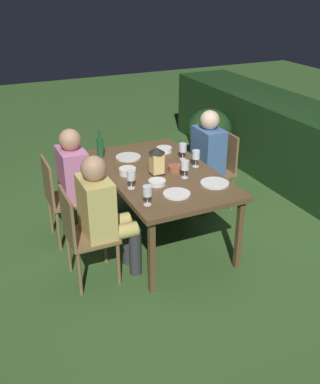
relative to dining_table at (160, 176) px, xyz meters
name	(u,v)px	position (x,y,z in m)	size (l,w,h in m)	color
ground_plane	(160,237)	(0.00, 0.00, -0.68)	(16.00, 16.00, 0.00)	#385B28
dining_table	(160,176)	(0.00, 0.00, 0.00)	(1.67, 0.99, 0.74)	brown
chair_side_right_a	(217,167)	(-0.38, 0.89, -0.20)	(0.42, 0.40, 0.87)	brown
person_in_blue	(203,157)	(-0.38, 0.69, -0.04)	(0.38, 0.47, 1.15)	#426699
chair_side_left_a	(62,196)	(-0.38, -0.89, -0.20)	(0.42, 0.40, 0.87)	brown
person_in_pink	(80,178)	(-0.38, -0.69, -0.04)	(0.38, 0.47, 1.15)	#C675A3
chair_side_left_b	(83,232)	(0.38, -0.89, -0.20)	(0.42, 0.40, 0.87)	brown
person_in_mustard	(104,212)	(0.38, -0.69, -0.04)	(0.38, 0.47, 1.15)	tan
lantern_centerpiece	(157,160)	(0.04, -0.05, 0.20)	(0.15, 0.15, 0.27)	black
green_bottle_on_table	(100,147)	(-0.60, -0.40, 0.16)	(0.07, 0.07, 0.29)	#195128
wine_glass_a	(131,176)	(0.24, -0.39, 0.17)	(0.08, 0.08, 0.17)	silver
wine_glass_b	(183,148)	(-0.19, 0.34, 0.17)	(0.08, 0.08, 0.17)	silver
wine_glass_c	(185,166)	(0.23, 0.15, 0.17)	(0.08, 0.08, 0.17)	silver
wine_glass_d	(147,192)	(0.58, -0.38, 0.17)	(0.08, 0.08, 0.17)	silver
wine_glass_e	(196,155)	(0.04, 0.37, 0.17)	(0.08, 0.08, 0.17)	silver
plate_a	(215,183)	(0.46, 0.33, 0.06)	(0.26, 0.26, 0.01)	white
plate_b	(128,157)	(-0.46, -0.15, 0.06)	(0.26, 0.26, 0.01)	silver
plate_c	(177,194)	(0.52, -0.08, 0.06)	(0.24, 0.24, 0.01)	white
bowl_olives	(164,149)	(-0.46, 0.26, 0.08)	(0.17, 0.17, 0.05)	silver
bowl_bread	(127,171)	(-0.07, -0.30, 0.09)	(0.16, 0.16, 0.06)	silver
bowl_salad	(175,168)	(0.05, 0.14, 0.08)	(0.14, 0.14, 0.05)	#9E5138
bowl_dip	(157,182)	(0.26, -0.15, 0.08)	(0.16, 0.16, 0.04)	silver
potted_plant_by_hedge	(209,134)	(-1.42, 1.38, -0.20)	(0.62, 0.62, 0.83)	brown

